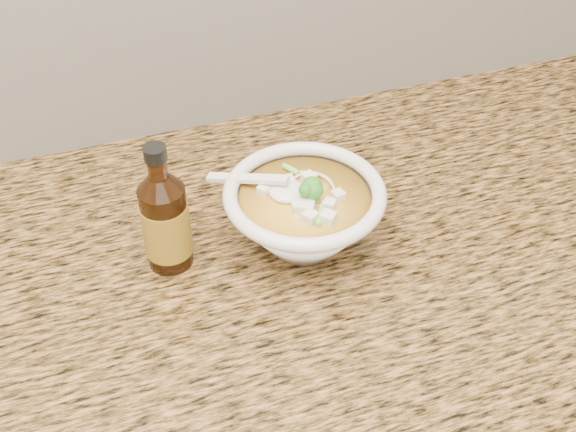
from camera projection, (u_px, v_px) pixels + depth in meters
name	position (u px, v px, depth m)	size (l,w,h in m)	color
counter_slab	(0.00, 344.00, 0.78)	(4.00, 0.68, 0.04)	olive
soup_bowl	(304.00, 215.00, 0.84)	(0.19, 0.19, 0.10)	silver
hot_sauce_bottle	(165.00, 221.00, 0.81)	(0.07, 0.07, 0.17)	#341907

